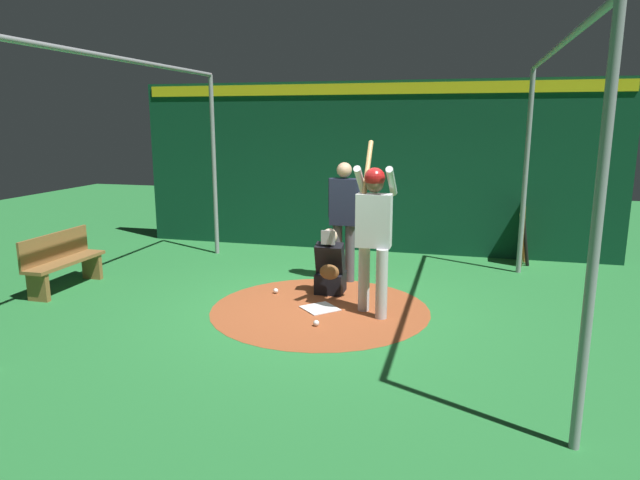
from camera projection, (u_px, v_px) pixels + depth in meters
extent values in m
plane|color=#287A38|center=(320.00, 309.00, 7.53)|extent=(25.12, 25.12, 0.00)
cylinder|color=#9E4C28|center=(320.00, 309.00, 7.53)|extent=(2.93, 2.93, 0.01)
cube|color=white|center=(320.00, 308.00, 7.53)|extent=(0.59, 0.59, 0.01)
cylinder|color=#BCBCC0|center=(382.00, 284.00, 7.10)|extent=(0.15, 0.15, 0.90)
cylinder|color=#BCBCC0|center=(364.00, 278.00, 7.39)|extent=(0.15, 0.15, 0.90)
cube|color=silver|center=(374.00, 221.00, 7.08)|extent=(0.22, 0.44, 0.68)
cylinder|color=silver|center=(392.00, 181.00, 7.02)|extent=(0.55, 0.09, 0.42)
cylinder|color=silver|center=(360.00, 181.00, 7.12)|extent=(0.55, 0.09, 0.42)
sphere|color=brown|center=(375.00, 183.00, 6.98)|extent=(0.23, 0.23, 0.23)
sphere|color=#A51414|center=(375.00, 178.00, 6.97)|extent=(0.26, 0.26, 0.26)
cylinder|color=tan|center=(367.00, 170.00, 7.19)|extent=(0.54, 0.06, 0.73)
cube|color=black|center=(331.00, 283.00, 8.24)|extent=(0.40, 0.40, 0.30)
cube|color=black|center=(330.00, 259.00, 8.13)|extent=(0.31, 0.40, 0.48)
sphere|color=beige|center=(330.00, 236.00, 8.04)|extent=(0.22, 0.22, 0.22)
cube|color=gray|center=(328.00, 238.00, 7.94)|extent=(0.03, 0.20, 0.20)
ellipsoid|color=brown|center=(329.00, 272.00, 7.87)|extent=(0.12, 0.28, 0.22)
cylinder|color=#4C4C51|center=(350.00, 253.00, 8.75)|extent=(0.15, 0.15, 0.90)
cylinder|color=#4C4C51|center=(337.00, 253.00, 8.80)|extent=(0.15, 0.15, 0.90)
cube|color=#1E2338|center=(344.00, 202.00, 8.61)|extent=(0.22, 0.42, 0.71)
cylinder|color=#1E2338|center=(357.00, 199.00, 8.55)|extent=(0.09, 0.09, 0.60)
cylinder|color=#1E2338|center=(331.00, 198.00, 8.65)|extent=(0.09, 0.09, 0.60)
sphere|color=tan|center=(344.00, 170.00, 8.51)|extent=(0.23, 0.23, 0.23)
cube|color=#0C3D26|center=(369.00, 168.00, 10.69)|extent=(0.20, 9.12, 3.20)
cube|color=yellow|center=(369.00, 89.00, 10.28)|extent=(0.03, 8.93, 0.20)
cylinder|color=gray|center=(214.00, 167.00, 10.38)|extent=(0.08, 0.08, 3.28)
cylinder|color=gray|center=(526.00, 174.00, 9.03)|extent=(0.08, 0.08, 3.28)
cylinder|color=gray|center=(595.00, 240.00, 4.00)|extent=(0.08, 0.08, 3.28)
cylinder|color=gray|center=(124.00, 59.00, 7.53)|extent=(5.32, 0.07, 0.07)
cylinder|color=gray|center=(559.00, 46.00, 6.17)|extent=(5.32, 0.07, 0.07)
cube|color=olive|center=(521.00, 233.00, 9.99)|extent=(0.82, 0.04, 1.05)
cylinder|color=black|center=(522.00, 234.00, 10.28)|extent=(0.06, 0.20, 0.88)
cylinder|color=black|center=(523.00, 238.00, 10.18)|extent=(0.06, 0.16, 0.81)
cylinder|color=tan|center=(523.00, 237.00, 10.06)|extent=(0.06, 0.20, 0.86)
cylinder|color=tan|center=(524.00, 237.00, 9.94)|extent=(0.06, 0.14, 0.91)
cylinder|color=tan|center=(525.00, 240.00, 9.83)|extent=(0.06, 0.21, 0.88)
cylinder|color=black|center=(525.00, 240.00, 9.71)|extent=(0.06, 0.19, 0.91)
cube|color=olive|center=(65.00, 262.00, 8.35)|extent=(1.42, 0.36, 0.05)
cube|color=olive|center=(55.00, 246.00, 8.34)|extent=(1.42, 0.04, 0.40)
cube|color=olive|center=(92.00, 266.00, 8.95)|extent=(0.08, 0.32, 0.40)
cube|color=olive|center=(38.00, 287.00, 7.84)|extent=(0.08, 0.32, 0.40)
sphere|color=white|center=(276.00, 291.00, 8.20)|extent=(0.07, 0.07, 0.07)
sphere|color=white|center=(316.00, 323.00, 6.89)|extent=(0.07, 0.07, 0.07)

